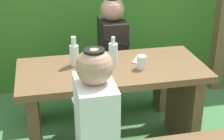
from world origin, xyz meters
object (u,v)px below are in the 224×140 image
at_px(person_white_shirt, 95,111).
at_px(person_black_coat, 112,40).
at_px(drinking_glass, 141,62).
at_px(bottle_left, 74,54).
at_px(bench_far, 99,86).
at_px(bottle_right, 113,54).
at_px(cell_phone, 139,60).
at_px(picnic_table, 112,96).

distance_m(person_white_shirt, person_black_coat, 1.23).
bearing_deg(drinking_glass, person_black_coat, 96.49).
xyz_separation_m(drinking_glass, bottle_left, (-0.47, 0.16, 0.04)).
relative_size(bench_far, person_black_coat, 1.95).
distance_m(bench_far, drinking_glass, 0.85).
xyz_separation_m(bottle_right, cell_phone, (0.22, 0.06, -0.09)).
relative_size(person_white_shirt, drinking_glass, 7.22).
bearing_deg(cell_phone, person_white_shirt, -94.13).
distance_m(bench_far, bottle_left, 0.79).
bearing_deg(bottle_left, picnic_table, -19.27).
bearing_deg(bench_far, picnic_table, -90.00).
xyz_separation_m(bench_far, drinking_glass, (0.21, -0.66, 0.50)).
height_order(picnic_table, drinking_glass, drinking_glass).
bearing_deg(person_black_coat, bench_far, 178.56).
bearing_deg(cell_phone, picnic_table, -131.14).
distance_m(bottle_left, bottle_right, 0.29).
relative_size(bottle_right, cell_phone, 1.65).
bearing_deg(bottle_right, person_black_coat, 78.17).
xyz_separation_m(person_white_shirt, person_black_coat, (0.36, 1.18, 0.00)).
xyz_separation_m(person_white_shirt, cell_phone, (0.46, 0.66, 0.01)).
xyz_separation_m(picnic_table, bottle_right, (0.01, 0.02, 0.34)).
distance_m(drinking_glass, bottle_right, 0.22).
xyz_separation_m(drinking_glass, cell_phone, (0.03, 0.14, -0.04)).
relative_size(picnic_table, person_black_coat, 1.95).
bearing_deg(person_white_shirt, bench_far, 79.13).
bearing_deg(bottle_left, person_black_coat, 51.03).
bearing_deg(cell_phone, bench_far, 144.67).
relative_size(picnic_table, person_white_shirt, 1.95).
xyz_separation_m(person_black_coat, cell_phone, (0.10, -0.51, 0.01)).
height_order(person_black_coat, bottle_left, person_black_coat).
xyz_separation_m(bottle_left, bottle_right, (0.28, -0.08, 0.00)).
height_order(bottle_right, cell_phone, bottle_right).
xyz_separation_m(bottle_left, cell_phone, (0.50, -0.02, -0.09)).
distance_m(person_black_coat, bottle_left, 0.64).
bearing_deg(bench_far, drinking_glass, -72.60).
distance_m(person_white_shirt, drinking_glass, 0.68).
height_order(person_white_shirt, bottle_left, person_white_shirt).
bearing_deg(person_black_coat, person_white_shirt, -106.95).
bearing_deg(person_white_shirt, drinking_glass, 50.24).
distance_m(picnic_table, bottle_left, 0.44).
bearing_deg(drinking_glass, cell_phone, 80.16).
height_order(picnic_table, bench_far, picnic_table).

